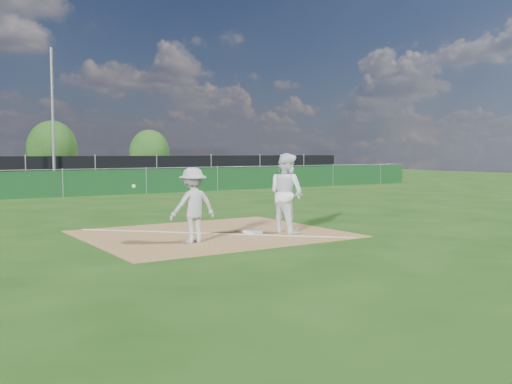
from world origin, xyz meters
TOP-DOWN VIEW (x-y plane):
  - ground at (0.00, 10.00)m, footprint 90.00×90.00m
  - infield_dirt at (0.00, 1.00)m, footprint 6.00×5.00m
  - foul_line at (0.00, 1.00)m, footprint 5.01×5.01m
  - green_fence at (0.00, 15.00)m, footprint 44.00×0.05m
  - black_fence at (0.00, 23.00)m, footprint 46.00×0.04m
  - parking_lot at (0.00, 28.00)m, footprint 46.00×9.00m
  - light_pole at (1.50, 22.70)m, footprint 0.16×0.16m
  - first_base at (0.89, 0.50)m, footprint 0.39×0.39m
  - play_at_first at (-1.03, -0.01)m, footprint 1.94×0.65m
  - runner at (1.66, 0.14)m, footprint 0.88×1.07m
  - car_right at (5.08, 26.60)m, footprint 4.80×2.32m
  - tree_mid at (4.10, 33.88)m, footprint 3.76×3.76m
  - tree_right at (11.90, 33.55)m, footprint 3.31×3.31m

SIDE VIEW (x-z plane):
  - ground at x=0.00m, z-range 0.00..0.00m
  - parking_lot at x=0.00m, z-range 0.00..0.01m
  - infield_dirt at x=0.00m, z-range 0.00..0.02m
  - foul_line at x=0.00m, z-range 0.02..0.03m
  - first_base at x=0.89m, z-range 0.02..0.09m
  - green_fence at x=0.00m, z-range 0.00..1.20m
  - car_right at x=5.08m, z-range 0.01..1.36m
  - play_at_first at x=-1.03m, z-range 0.02..1.69m
  - black_fence at x=0.00m, z-range 0.00..1.80m
  - runner at x=1.66m, z-range 0.00..2.00m
  - tree_right at x=11.90m, z-range 0.06..3.98m
  - tree_mid at x=4.10m, z-range 0.07..4.52m
  - light_pole at x=1.50m, z-range 0.00..8.00m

